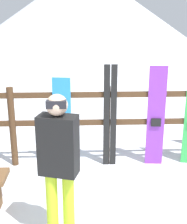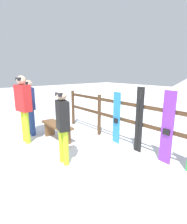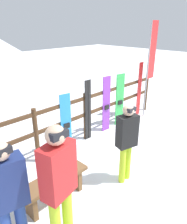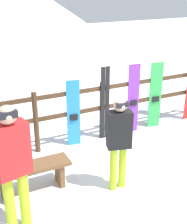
% 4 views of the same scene
% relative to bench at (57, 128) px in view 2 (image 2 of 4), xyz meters
% --- Properties ---
extents(ground_plane, '(40.00, 40.00, 0.00)m').
position_rel_bench_xyz_m(ground_plane, '(1.87, -0.49, -0.34)').
color(ground_plane, white).
extents(fence, '(5.80, 0.10, 1.23)m').
position_rel_bench_xyz_m(fence, '(1.87, 1.20, 0.39)').
color(fence, '#4C331E').
rests_on(fence, ground).
extents(bench, '(1.21, 0.36, 0.47)m').
position_rel_bench_xyz_m(bench, '(0.00, 0.00, 0.00)').
color(bench, brown).
rests_on(bench, ground).
extents(person_red, '(0.47, 0.33, 1.80)m').
position_rel_bench_xyz_m(person_red, '(-0.40, -0.72, 0.72)').
color(person_red, '#B7D826').
rests_on(person_red, ground).
extents(person_navy, '(0.48, 0.32, 1.66)m').
position_rel_bench_xyz_m(person_navy, '(-0.88, -0.38, 0.62)').
color(person_navy, navy).
rests_on(person_navy, ground).
extents(person_black, '(0.41, 0.30, 1.55)m').
position_rel_bench_xyz_m(person_black, '(1.26, -0.51, 0.57)').
color(person_black, '#B7D826').
rests_on(person_black, ground).
extents(snowboard_blue, '(0.27, 0.09, 1.38)m').
position_rel_bench_xyz_m(snowboard_blue, '(1.20, 1.14, 0.34)').
color(snowboard_blue, '#288CE0').
rests_on(snowboard_blue, ground).
extents(ski_pair_black, '(0.19, 0.02, 1.57)m').
position_rel_bench_xyz_m(ski_pair_black, '(1.91, 1.15, 0.44)').
color(ski_pair_black, black).
rests_on(ski_pair_black, ground).
extents(snowboard_purple, '(0.27, 0.07, 1.54)m').
position_rel_bench_xyz_m(snowboard_purple, '(2.60, 1.14, 0.42)').
color(snowboard_purple, purple).
rests_on(snowboard_purple, ground).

